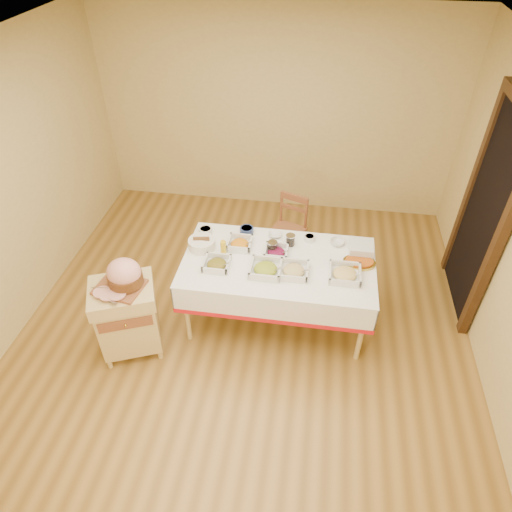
{
  "coord_description": "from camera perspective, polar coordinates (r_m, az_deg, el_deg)",
  "views": [
    {
      "loc": [
        0.59,
        -3.0,
        3.54
      ],
      "look_at": [
        0.1,
        0.2,
        0.88
      ],
      "focal_mm": 32.0,
      "sensor_mm": 36.0,
      "label": 1
    }
  ],
  "objects": [
    {
      "name": "bowl_small_imported",
      "position": [
        4.58,
        10.16,
        1.7
      ],
      "size": [
        0.19,
        0.19,
        0.04
      ],
      "primitive_type": "imported",
      "rotation": [
        0.0,
        0.0,
        0.4
      ],
      "color": "silver",
      "rests_on": "dining_table"
    },
    {
      "name": "bowl_white_imported",
      "position": [
        4.62,
        2.4,
        2.68
      ],
      "size": [
        0.15,
        0.15,
        0.03
      ],
      "primitive_type": "imported",
      "rotation": [
        0.0,
        0.0,
        0.08
      ],
      "color": "silver",
      "rests_on": "dining_table"
    },
    {
      "name": "small_bowl_right",
      "position": [
        4.58,
        6.7,
        2.27
      ],
      "size": [
        0.11,
        0.11,
        0.05
      ],
      "color": "silver",
      "rests_on": "dining_table"
    },
    {
      "name": "butcher_cart",
      "position": [
        4.4,
        -15.82,
        -7.14
      ],
      "size": [
        0.7,
        0.65,
        0.8
      ],
      "color": "#D4B974",
      "rests_on": "ground"
    },
    {
      "name": "serving_dish_b",
      "position": [
        4.18,
        1.21,
        -1.61
      ],
      "size": [
        0.28,
        0.28,
        0.12
      ],
      "color": "silver",
      "rests_on": "dining_table"
    },
    {
      "name": "small_bowl_mid",
      "position": [
        4.66,
        -1.17,
        3.29
      ],
      "size": [
        0.14,
        0.14,
        0.06
      ],
      "color": "navy",
      "rests_on": "dining_table"
    },
    {
      "name": "serving_dish_f",
      "position": [
        4.37,
        2.54,
        0.51
      ],
      "size": [
        0.23,
        0.22,
        0.11
      ],
      "color": "silver",
      "rests_on": "dining_table"
    },
    {
      "name": "preserve_jar_left",
      "position": [
        4.39,
        2.08,
        1.06
      ],
      "size": [
        0.1,
        0.1,
        0.12
      ],
      "color": "silver",
      "rests_on": "dining_table"
    },
    {
      "name": "serving_dish_e",
      "position": [
        4.47,
        -2.04,
        1.56
      ],
      "size": [
        0.25,
        0.23,
        0.11
      ],
      "color": "silver",
      "rests_on": "dining_table"
    },
    {
      "name": "preserve_jar_right",
      "position": [
        4.49,
        4.31,
        1.94
      ],
      "size": [
        0.09,
        0.09,
        0.12
      ],
      "color": "silver",
      "rests_on": "dining_table"
    },
    {
      "name": "serving_dish_d",
      "position": [
        4.21,
        11.04,
        -2.19
      ],
      "size": [
        0.29,
        0.29,
        0.11
      ],
      "color": "silver",
      "rests_on": "dining_table"
    },
    {
      "name": "serving_dish_c",
      "position": [
        4.18,
        4.75,
        -1.81
      ],
      "size": [
        0.26,
        0.26,
        0.11
      ],
      "color": "silver",
      "rests_on": "dining_table"
    },
    {
      "name": "small_bowl_left",
      "position": [
        4.67,
        -6.32,
        3.17
      ],
      "size": [
        0.13,
        0.13,
        0.06
      ],
      "color": "silver",
      "rests_on": "dining_table"
    },
    {
      "name": "plate_stack",
      "position": [
        4.49,
        12.99,
        0.9
      ],
      "size": [
        0.22,
        0.22,
        0.11
      ],
      "color": "silver",
      "rests_on": "dining_table"
    },
    {
      "name": "doorway",
      "position": [
        4.87,
        26.81,
        4.91
      ],
      "size": [
        0.09,
        1.1,
        2.2
      ],
      "color": "black",
      "rests_on": "ground"
    },
    {
      "name": "serving_dish_a",
      "position": [
        4.25,
        -4.93,
        -0.99
      ],
      "size": [
        0.25,
        0.24,
        0.11
      ],
      "color": "silver",
      "rests_on": "dining_table"
    },
    {
      "name": "dining_chair",
      "position": [
        5.31,
        4.06,
        3.38
      ],
      "size": [
        0.47,
        0.46,
        0.82
      ],
      "color": "brown",
      "rests_on": "ground"
    },
    {
      "name": "brass_platter",
      "position": [
        4.39,
        12.79,
        -0.75
      ],
      "size": [
        0.31,
        0.22,
        0.04
      ],
      "color": "gold",
      "rests_on": "dining_table"
    },
    {
      "name": "bread_basket",
      "position": [
        4.48,
        -6.8,
        1.56
      ],
      "size": [
        0.26,
        0.26,
        0.12
      ],
      "color": "silver",
      "rests_on": "dining_table"
    },
    {
      "name": "room_shell",
      "position": [
        3.79,
        -1.94,
        3.15
      ],
      "size": [
        5.0,
        5.0,
        5.0
      ],
      "color": "olive",
      "rests_on": "ground"
    },
    {
      "name": "dining_table",
      "position": [
        4.43,
        2.77,
        -2.26
      ],
      "size": [
        1.82,
        1.02,
        0.76
      ],
      "color": "#D4B974",
      "rests_on": "ground"
    },
    {
      "name": "mustard_bottle",
      "position": [
        4.38,
        -4.12,
        1.18
      ],
      "size": [
        0.05,
        0.05,
        0.17
      ],
      "color": "gold",
      "rests_on": "dining_table"
    },
    {
      "name": "ham_on_board",
      "position": [
        4.09,
        -16.22,
        -2.4
      ],
      "size": [
        0.42,
        0.4,
        0.28
      ],
      "color": "brown",
      "rests_on": "butcher_cart"
    }
  ]
}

